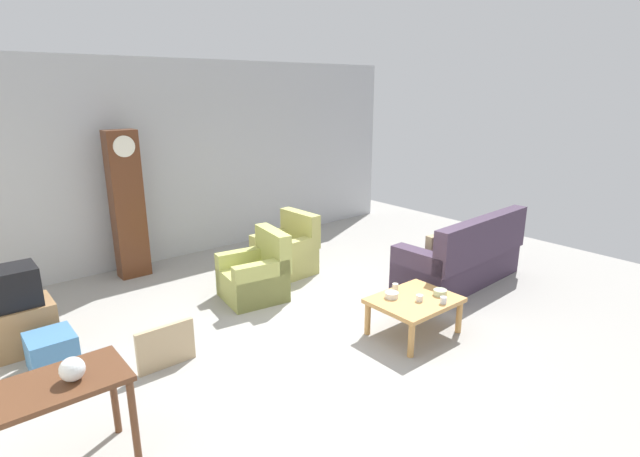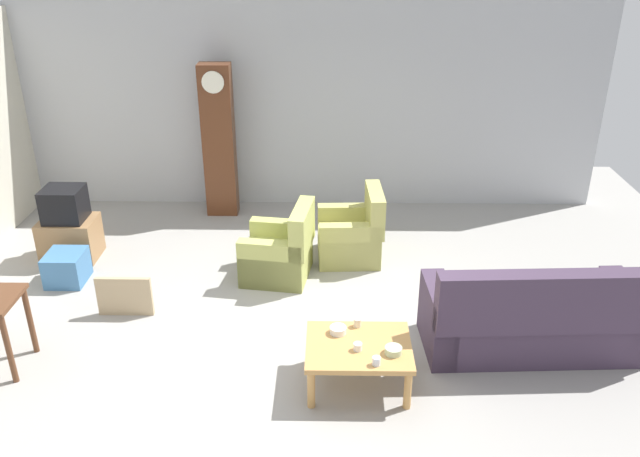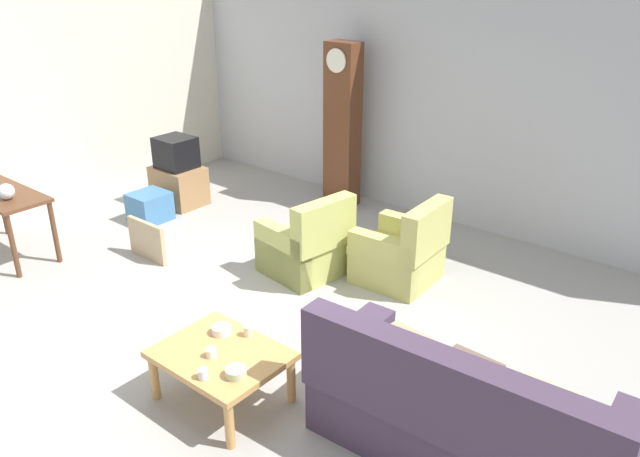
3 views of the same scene
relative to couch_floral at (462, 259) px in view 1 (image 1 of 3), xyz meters
The scene contains 18 objects.
ground_plane 2.33m from the couch_floral, behind, with size 10.40×10.40×0.00m, color #999691.
garage_door_wall 4.63m from the couch_floral, 121.03° to the left, with size 8.40×0.16×3.20m, color #ADAFB5.
couch_floral is the anchor object (origin of this frame).
armchair_olive_near 2.98m from the couch_floral, 150.76° to the left, with size 0.89×0.86×0.92m.
armchair_olive_far 2.61m from the couch_floral, 131.38° to the left, with size 0.83×0.80×0.92m.
coffee_table_wood 1.83m from the couch_floral, 162.07° to the right, with size 0.96×0.76×0.44m.
console_table_dark 5.58m from the couch_floral, behind, with size 1.30×0.56×0.77m.
grandfather_clock 4.96m from the couch_floral, 136.94° to the left, with size 0.44×0.30×2.18m.
tv_stand_cabinet 5.64m from the couch_floral, 160.19° to the left, with size 0.68×0.52×0.53m, color #997047.
tv_crt 5.66m from the couch_floral, 160.19° to the left, with size 0.48×0.44×0.42m, color black.
framed_picture_leaning 4.28m from the couch_floral, behind, with size 0.60×0.05×0.46m, color tan.
storage_box_blue 5.30m from the couch_floral, 165.95° to the left, with size 0.43×0.46×0.37m, color teal.
glass_dome_cloche 5.31m from the couch_floral, behind, with size 0.17×0.17×0.17m, color silver.
cup_white_porcelain 1.87m from the couch_floral, 159.87° to the right, with size 0.08×0.08×0.07m, color white.
cup_blue_rimmed 1.82m from the couch_floral, 151.91° to the right, with size 0.07×0.07×0.08m, color silver.
cup_cream_tall 1.77m from the couch_floral, behind, with size 0.07×0.07×0.09m, color beige.
bowl_white_stacked 1.97m from the couch_floral, 168.87° to the right, with size 0.15×0.15×0.06m, color white.
bowl_shallow_green 1.60m from the couch_floral, 154.45° to the right, with size 0.16×0.16×0.06m, color #B2C69E.
Camera 1 is at (-3.55, -4.04, 2.75)m, focal length 27.38 mm.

